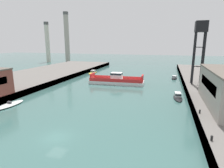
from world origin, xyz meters
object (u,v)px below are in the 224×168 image
object	(u,v)px
moored_boat_near_left	(10,105)
smokestack_distant_b	(47,41)
chain_ferry	(117,80)
crane_tower	(200,36)
moored_boat_near_right	(174,78)
smokestack_distant_a	(67,36)
moored_boat_mid_left	(178,96)
moored_boat_mid_right	(93,72)

from	to	relation	value
moored_boat_near_left	smokestack_distant_b	bearing A→B (deg)	120.64
chain_ferry	crane_tower	bearing A→B (deg)	-1.70
moored_boat_near_right	smokestack_distant_a	distance (m)	88.25
smokestack_distant_b	moored_boat_mid_left	bearing A→B (deg)	-38.60
moored_boat_near_left	moored_boat_near_right	distance (m)	56.94
moored_boat_mid_right	moored_boat_near_right	bearing A→B (deg)	-5.22
moored_boat_mid_right	smokestack_distant_b	distance (m)	66.58
moored_boat_near_left	moored_boat_mid_right	size ratio (longest dim) A/B	1.02
chain_ferry	smokestack_distant_a	world-z (taller)	smokestack_distant_a
moored_boat_near_left	moored_boat_mid_right	distance (m)	47.40
moored_boat_mid_right	smokestack_distant_a	world-z (taller)	smokestack_distant_a
smokestack_distant_a	smokestack_distant_b	bearing A→B (deg)	-167.08
crane_tower	moored_boat_near_left	bearing A→B (deg)	-145.80
moored_boat_near_right	moored_boat_mid_right	size ratio (longest dim) A/B	0.82
chain_ferry	smokestack_distant_a	distance (m)	83.26
crane_tower	smokestack_distant_b	world-z (taller)	smokestack_distant_b
moored_boat_mid_right	smokestack_distant_a	size ratio (longest dim) A/B	0.21
smokestack_distant_a	crane_tower	bearing A→B (deg)	-38.09
moored_boat_mid_left	moored_boat_mid_right	size ratio (longest dim) A/B	0.95
moored_boat_near_right	crane_tower	size ratio (longest dim) A/B	0.33
chain_ferry	smokestack_distant_b	bearing A→B (deg)	139.68
moored_boat_mid_left	smokestack_distant_b	xyz separation A→B (m)	(-87.48, 69.82, 14.61)
chain_ferry	moored_boat_near_right	size ratio (longest dim) A/B	3.12
moored_boat_mid_left	crane_tower	world-z (taller)	crane_tower
moored_boat_near_left	smokestack_distant_b	world-z (taller)	smokestack_distant_b
moored_boat_near_left	moored_boat_mid_left	size ratio (longest dim) A/B	1.07
moored_boat_near_right	smokestack_distant_b	xyz separation A→B (m)	(-87.36, 42.62, 14.69)
moored_boat_mid_left	moored_boat_near_left	bearing A→B (deg)	-154.86
moored_boat_near_right	moored_boat_mid_right	world-z (taller)	moored_boat_mid_right
moored_boat_near_left	smokestack_distant_b	distance (m)	101.93
moored_boat_near_left	smokestack_distant_a	distance (m)	99.09
moored_boat_near_left	smokestack_distant_b	size ratio (longest dim) A/B	0.26
moored_boat_mid_left	smokestack_distant_b	size ratio (longest dim) A/B	0.24
crane_tower	chain_ferry	bearing A→B (deg)	178.30
moored_boat_mid_left	smokestack_distant_a	bearing A→B (deg)	135.10
smokestack_distant_b	chain_ferry	bearing A→B (deg)	-40.32
chain_ferry	moored_boat_near_left	bearing A→B (deg)	-119.93
moored_boat_near_left	moored_boat_mid_right	world-z (taller)	moored_boat_mid_right
moored_boat_near_right	moored_boat_mid_left	world-z (taller)	moored_boat_mid_left
chain_ferry	moored_boat_near_left	distance (m)	33.45
moored_boat_mid_left	moored_boat_mid_right	xyz separation A→B (m)	(-35.82, 30.46, -0.03)
moored_boat_mid_right	crane_tower	bearing A→B (deg)	-24.89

